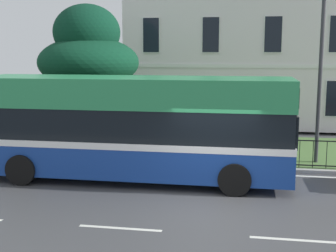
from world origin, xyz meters
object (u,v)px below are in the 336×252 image
Objects in this scene: single_decker_bus at (133,126)px; street_lamp_post at (322,49)px; georgian_townhouse at (269,12)px; litter_bin at (116,142)px; evergreen_tree at (91,91)px.

street_lamp_post is (6.08, 2.92, 2.45)m from single_decker_bus.
georgian_townhouse is 16.14m from single_decker_bus.
single_decker_bus is 8.42× the size of litter_bin.
georgian_townhouse is 13.26m from evergreen_tree.
litter_bin is at bearing -116.19° from georgian_townhouse.
litter_bin is at bearing -176.23° from street_lamp_post.
georgian_townhouse is at bearing 72.01° from single_decker_bus.
single_decker_bus reaches higher than litter_bin.
georgian_townhouse reaches higher than litter_bin.
street_lamp_post is at bearing -11.31° from evergreen_tree.
evergreen_tree is 0.61× the size of single_decker_bus.
street_lamp_post is 8.18m from litter_bin.
georgian_townhouse reaches higher than street_lamp_post.
litter_bin is (1.76, -2.32, -1.69)m from evergreen_tree.
evergreen_tree reaches higher than single_decker_bus.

